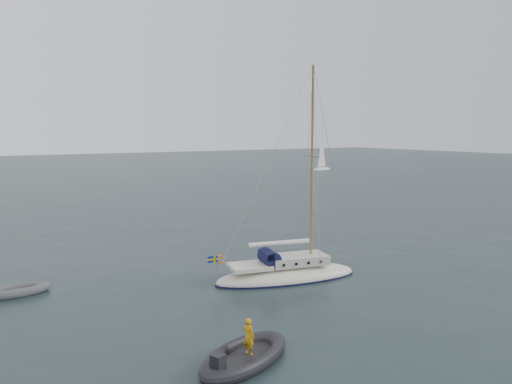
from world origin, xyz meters
TOP-DOWN VIEW (x-y plane):
  - ground at (0.00, 0.00)m, footprint 300.00×300.00m
  - sailboat at (1.17, -2.17)m, footprint 8.25×2.48m
  - dinghy at (-11.33, 2.71)m, footprint 3.13×1.41m
  - rib at (-5.65, -9.21)m, footprint 4.29×1.95m
  - distant_yacht_b at (50.49, 54.65)m, footprint 5.81×3.10m

SIDE VIEW (x-z plane):
  - ground at x=0.00m, z-range 0.00..0.00m
  - dinghy at x=-11.33m, z-range -0.03..0.42m
  - rib at x=-5.65m, z-range -0.51..1.01m
  - sailboat at x=1.17m, z-range -4.99..6.76m
  - distant_yacht_b at x=50.49m, z-range -0.56..7.14m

